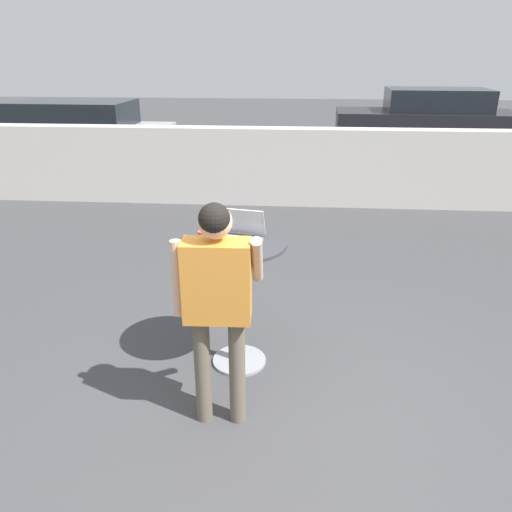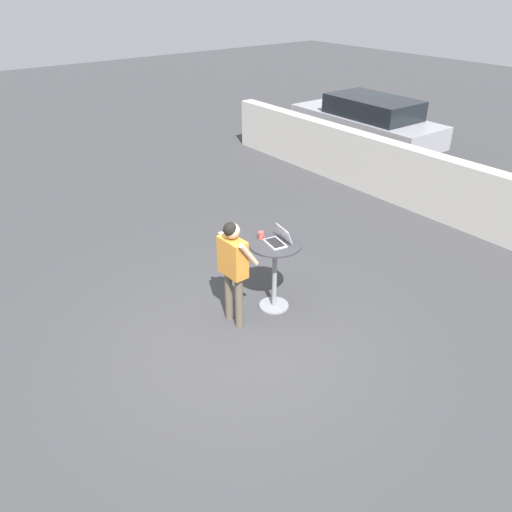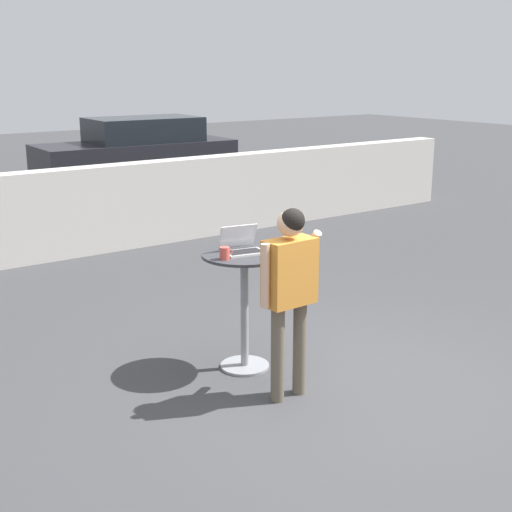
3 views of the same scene
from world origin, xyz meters
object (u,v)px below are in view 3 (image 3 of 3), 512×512
(laptop, at_px, (242,246))
(standing_person, at_px, (290,281))
(parked_car_near_street, at_px, (138,153))
(coffee_mug, at_px, (225,253))
(cafe_table, at_px, (244,290))

(laptop, bearing_deg, standing_person, -94.69)
(laptop, distance_m, parked_car_near_street, 9.68)
(parked_car_near_street, bearing_deg, coffee_mug, -112.49)
(coffee_mug, height_order, standing_person, standing_person)
(cafe_table, distance_m, parked_car_near_street, 9.72)
(cafe_table, xyz_separation_m, standing_person, (-0.05, -0.69, 0.27))
(coffee_mug, bearing_deg, parked_car_near_street, 67.51)
(coffee_mug, relative_size, parked_car_near_street, 0.03)
(standing_person, bearing_deg, coffee_mug, 106.73)
(cafe_table, bearing_deg, coffee_mug, -166.04)
(standing_person, distance_m, parked_car_near_street, 10.39)
(cafe_table, relative_size, parked_car_near_street, 0.25)
(cafe_table, distance_m, standing_person, 0.75)
(laptop, xyz_separation_m, coffee_mug, (-0.25, -0.11, -0.00))
(laptop, xyz_separation_m, standing_person, (-0.06, -0.74, -0.12))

